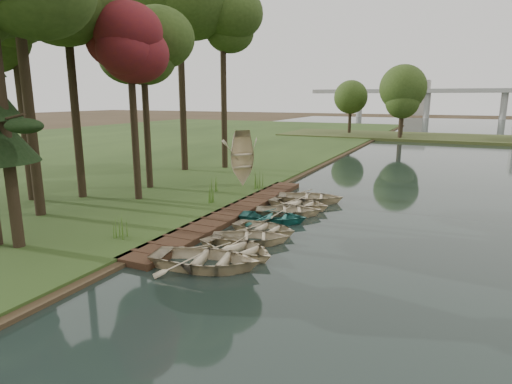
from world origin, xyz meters
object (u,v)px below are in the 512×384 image
at_px(rowboat_1, 237,246).
at_px(stored_rowboat, 242,180).
at_px(rowboat_2, 251,235).
at_px(rowboat_0, 205,257).
at_px(boardwalk, 234,212).

distance_m(rowboat_1, stored_rowboat, 12.17).
bearing_deg(rowboat_1, rowboat_2, 20.70).
relative_size(rowboat_2, stored_rowboat, 0.89).
bearing_deg(rowboat_0, rowboat_1, -25.03).
xyz_separation_m(boardwalk, rowboat_0, (2.45, -6.84, 0.32)).
bearing_deg(boardwalk, rowboat_0, -70.28).
distance_m(rowboat_1, rowboat_2, 1.43).
bearing_deg(rowboat_2, rowboat_1, 160.76).
bearing_deg(boardwalk, stored_rowboat, 113.01).
bearing_deg(rowboat_2, boardwalk, 13.89).
height_order(rowboat_1, rowboat_2, rowboat_1).
relative_size(rowboat_0, rowboat_1, 1.18).
distance_m(boardwalk, rowboat_0, 7.27).
xyz_separation_m(boardwalk, rowboat_2, (2.78, -3.73, 0.24)).
height_order(rowboat_0, rowboat_1, rowboat_0).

